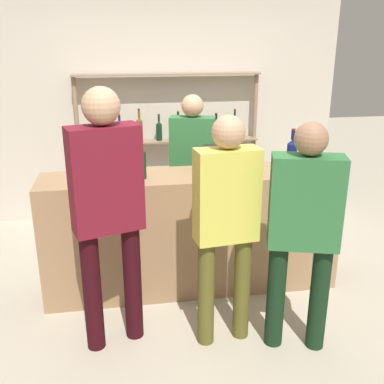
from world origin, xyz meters
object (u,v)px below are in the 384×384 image
at_px(counter_bottle_0, 292,152).
at_px(counter_bottle_2, 312,154).
at_px(customer_left, 107,202).
at_px(ice_bucket, 213,159).
at_px(customer_right, 304,224).
at_px(customer_center, 226,216).
at_px(counter_bottle_1, 141,162).
at_px(server_behind_counter, 192,163).

distance_m(counter_bottle_0, counter_bottle_2, 0.19).
distance_m(counter_bottle_0, customer_left, 1.76).
xyz_separation_m(ice_bucket, customer_right, (0.41, -0.96, -0.21)).
bearing_deg(ice_bucket, counter_bottle_0, 6.17).
bearing_deg(customer_center, customer_right, -113.24).
bearing_deg(counter_bottle_0, counter_bottle_1, -172.51).
relative_size(customer_right, customer_center, 0.98).
relative_size(ice_bucket, server_behind_counter, 0.14).
bearing_deg(customer_left, ice_bucket, -67.14).
bearing_deg(ice_bucket, customer_center, -95.32).
bearing_deg(counter_bottle_1, counter_bottle_2, 1.15).
xyz_separation_m(counter_bottle_0, ice_bucket, (-0.72, -0.08, -0.02)).
distance_m(customer_left, customer_center, 0.79).
bearing_deg(counter_bottle_2, counter_bottle_1, -178.85).
relative_size(counter_bottle_1, customer_right, 0.22).
xyz_separation_m(counter_bottle_1, counter_bottle_2, (1.43, 0.03, -0.01)).
distance_m(customer_right, customer_left, 1.30).
height_order(counter_bottle_2, customer_left, customer_left).
distance_m(counter_bottle_0, customer_center, 1.21).
xyz_separation_m(counter_bottle_2, customer_left, (-1.69, -0.65, -0.09)).
bearing_deg(customer_left, counter_bottle_0, -80.34).
xyz_separation_m(server_behind_counter, customer_left, (-0.79, -1.36, 0.14)).
height_order(counter_bottle_2, customer_center, customer_center).
distance_m(counter_bottle_2, ice_bucket, 0.84).
distance_m(server_behind_counter, customer_center, 1.46).
bearing_deg(counter_bottle_2, customer_center, -140.81).
height_order(counter_bottle_0, customer_center, customer_center).
distance_m(counter_bottle_1, ice_bucket, 0.60).
height_order(customer_right, customer_left, customer_left).
relative_size(ice_bucket, customer_center, 0.13).
bearing_deg(counter_bottle_0, server_behind_counter, 144.06).
bearing_deg(counter_bottle_2, customer_right, -115.61).
bearing_deg(customer_center, counter_bottle_1, 29.32).
relative_size(customer_right, customer_left, 0.89).
bearing_deg(server_behind_counter, counter_bottle_1, -19.62).
relative_size(counter_bottle_2, server_behind_counter, 0.21).
distance_m(counter_bottle_1, counter_bottle_2, 1.43).
xyz_separation_m(customer_right, customer_left, (-1.26, 0.25, 0.14)).
xyz_separation_m(ice_bucket, server_behind_counter, (-0.06, 0.64, -0.21)).
xyz_separation_m(counter_bottle_2, customer_center, (-0.92, -0.75, -0.19)).
relative_size(counter_bottle_2, customer_right, 0.20).
distance_m(ice_bucket, customer_right, 1.07).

